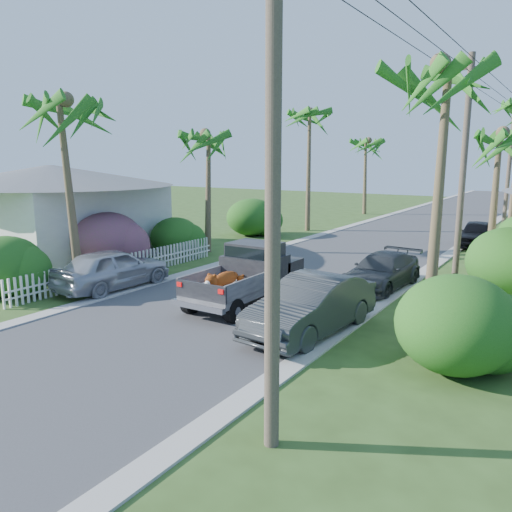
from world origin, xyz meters
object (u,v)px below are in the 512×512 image
Objects in this scene: parked_car_rf at (477,234)px; parked_car_ln at (113,269)px; house_left at (54,214)px; utility_pole_b at (463,167)px; pickup_truck at (251,273)px; parked_car_rm at (382,272)px; palm_l_a at (63,101)px; palm_l_b at (207,134)px; palm_r_a at (447,65)px; palm_l_d at (367,141)px; utility_pole_c at (509,164)px; palm_l_c at (310,113)px; utility_pole_a at (273,180)px; parked_car_rn at (311,306)px; palm_r_b at (501,134)px.

parked_car_ln reaches higher than parked_car_rf.
utility_pole_b is (18.60, 6.00, 2.48)m from house_left.
pickup_truck reaches higher than parked_car_rm.
pickup_truck is 9.12m from palm_l_a.
house_left is at bearing -141.12° from palm_l_b.
pickup_truck is 8.77m from palm_r_a.
utility_pole_b is at bearing 64.84° from parked_car_rm.
utility_pole_c reaches higher than palm_l_d.
palm_l_c is at bearing -87.61° from palm_l_d.
palm_r_a is 0.97× the size of utility_pole_a.
parked_car_ln is 12.67m from utility_pole_a.
palm_l_a is 9.24m from house_left.
utility_pole_b is 15.00m from utility_pole_c.
parked_car_rf is 23.13m from house_left.
parked_car_rm is 10.31m from parked_car_ln.
palm_r_a is (12.50, 3.00, 0.49)m from palm_l_a.
pickup_truck is 0.57× the size of utility_pole_a.
parked_car_rf is 0.52× the size of palm_l_a.
parked_car_rn is at bearing -62.59° from palm_l_c.
utility_pole_c is (-1.00, 13.00, -1.35)m from palm_r_b.
parked_car_ln is at bearing -176.67° from parked_car_rn.
utility_pole_a is at bearing -25.82° from house_left.
palm_l_d is 24.31m from utility_pole_b.
utility_pole_a is at bearing -95.00° from palm_r_a.
palm_l_b is (-10.40, 8.52, 5.34)m from parked_car_rn.
utility_pole_b is (-0.70, 7.00, -2.82)m from palm_r_a.
house_left is 1.00× the size of utility_pole_c.
parked_car_rn is 7.58m from palm_r_a.
house_left is 1.00× the size of utility_pole_a.
palm_r_a is at bearing 85.00° from utility_pole_a.
pickup_truck is at bearing -122.85° from parked_car_rm.
parked_car_rn is at bearing 2.83° from palm_l_a.
parked_car_ln is 0.52× the size of utility_pole_b.
palm_l_b is 0.82× the size of utility_pole_a.
palm_l_b is 8.92m from house_left.
palm_r_b is 2.61m from utility_pole_b.
parked_car_rm is 0.49× the size of palm_l_c.
palm_r_a is 7.58m from utility_pole_b.
palm_l_c reaches higher than parked_car_rn.
palm_r_b is (0.30, 9.00, -1.47)m from palm_r_a.
palm_r_a is at bearing -65.43° from palm_l_d.
palm_r_a is (13.10, -6.00, 1.28)m from palm_l_b.
palm_r_b is (6.24, 9.76, 4.94)m from pickup_truck.
parked_car_rm is 0.55× the size of palm_l_a.
palm_r_a reaches higher than house_left.
palm_r_b is 0.80× the size of utility_pole_b.
palm_l_b is 0.96× the size of palm_l_d.
palm_r_b is at bearing -55.41° from palm_l_d.
palm_l_a is at bearing -171.77° from parked_car_rn.
utility_pole_c is at bearing 90.73° from parked_car_rn.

